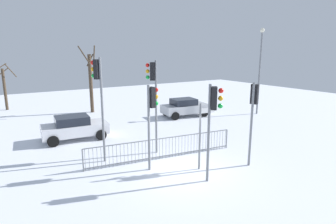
% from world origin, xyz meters
% --- Properties ---
extents(ground_plane, '(60.00, 60.00, 0.00)m').
position_xyz_m(ground_plane, '(0.00, 0.00, 0.00)').
color(ground_plane, white).
extents(traffic_light_mid_right, '(0.57, 0.35, 3.86)m').
position_xyz_m(traffic_light_mid_right, '(-1.09, 0.95, 2.83)').
color(traffic_light_mid_right, slate).
rests_on(traffic_light_mid_right, ground).
extents(traffic_light_rear_left, '(0.48, 0.45, 4.03)m').
position_xyz_m(traffic_light_rear_left, '(0.36, -1.43, 2.95)').
color(traffic_light_rear_left, slate).
rests_on(traffic_light_rear_left, ground).
extents(traffic_light_rear_right, '(0.54, 0.38, 3.92)m').
position_xyz_m(traffic_light_rear_right, '(3.10, -1.08, 2.87)').
color(traffic_light_rear_right, slate).
rests_on(traffic_light_rear_right, ground).
extents(traffic_light_mid_left, '(0.43, 0.50, 5.00)m').
position_xyz_m(traffic_light_mid_left, '(-2.69, 3.09, 3.65)').
color(traffic_light_mid_left, slate).
rests_on(traffic_light_mid_left, ground).
extents(traffic_light_foreground_right, '(0.49, 0.44, 4.83)m').
position_xyz_m(traffic_light_foreground_right, '(0.02, 2.76, 3.53)').
color(traffic_light_foreground_right, slate).
rests_on(traffic_light_foreground_right, ground).
extents(direction_sign_post, '(0.79, 0.12, 3.05)m').
position_xyz_m(direction_sign_post, '(0.76, -0.22, 1.71)').
color(direction_sign_post, slate).
rests_on(direction_sign_post, ground).
extents(pedestrian_guard_railing, '(7.65, 1.19, 1.07)m').
position_xyz_m(pedestrian_guard_railing, '(-0.04, 1.75, 0.55)').
color(pedestrian_guard_railing, slate).
rests_on(pedestrian_guard_railing, ground).
extents(car_silver_near, '(3.97, 2.29, 1.47)m').
position_xyz_m(car_silver_near, '(6.31, 8.72, 0.77)').
color(car_silver_near, '#B2B5BA').
rests_on(car_silver_near, ground).
extents(car_white_trailing, '(3.93, 2.20, 1.47)m').
position_xyz_m(car_white_trailing, '(-2.97, 7.25, 0.77)').
color(car_white_trailing, silver).
rests_on(car_white_trailing, ground).
extents(street_lamp, '(0.36, 0.36, 7.10)m').
position_xyz_m(street_lamp, '(12.10, 6.16, 4.32)').
color(street_lamp, slate).
rests_on(street_lamp, ground).
extents(bare_tree_left, '(1.42, 1.33, 5.75)m').
position_xyz_m(bare_tree_left, '(0.32, 14.35, 2.75)').
color(bare_tree_left, '#473828').
rests_on(bare_tree_left, ground).
extents(bare_tree_right, '(2.19, 2.19, 4.79)m').
position_xyz_m(bare_tree_right, '(-6.01, 19.54, 2.21)').
color(bare_tree_right, '#473828').
rests_on(bare_tree_right, ground).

